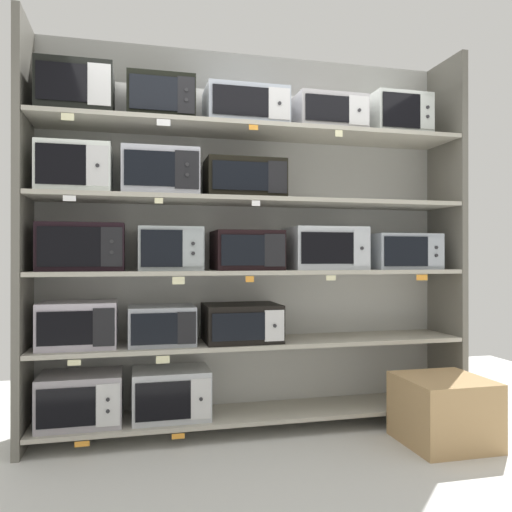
{
  "coord_description": "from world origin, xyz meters",
  "views": [
    {
      "loc": [
        -0.86,
        -3.56,
        1.24
      ],
      "look_at": [
        0.0,
        0.0,
        1.25
      ],
      "focal_mm": 35.8,
      "sensor_mm": 36.0,
      "label": 1
    }
  ],
  "objects_px": {
    "microwave_15": "(245,109)",
    "microwave_17": "(397,117)",
    "microwave_14": "(160,101)",
    "microwave_7": "(247,251)",
    "microwave_9": "(400,252)",
    "microwave_11": "(160,174)",
    "microwave_12": "(244,180)",
    "microwave_6": "(170,249)",
    "microwave_4": "(242,323)",
    "microwave_1": "(171,393)",
    "microwave_13": "(77,93)",
    "microwave_0": "(81,399)",
    "microwave_16": "(328,116)",
    "shipping_carton": "(444,411)",
    "microwave_2": "(78,325)",
    "microwave_5": "(82,247)",
    "microwave_10": "(75,170)",
    "microwave_8": "(325,249)"
  },
  "relations": [
    {
      "from": "microwave_15",
      "to": "microwave_17",
      "type": "distance_m",
      "value": 1.19
    },
    {
      "from": "microwave_14",
      "to": "microwave_17",
      "type": "distance_m",
      "value": 1.79
    },
    {
      "from": "microwave_7",
      "to": "microwave_9",
      "type": "xyz_separation_m",
      "value": [
        1.21,
        -0.0,
        -0.01
      ]
    },
    {
      "from": "microwave_14",
      "to": "microwave_11",
      "type": "bearing_deg",
      "value": 179.14
    },
    {
      "from": "microwave_12",
      "to": "microwave_6",
      "type": "bearing_deg",
      "value": -179.95
    },
    {
      "from": "microwave_4",
      "to": "microwave_1",
      "type": "bearing_deg",
      "value": -179.98
    },
    {
      "from": "microwave_6",
      "to": "microwave_14",
      "type": "distance_m",
      "value": 1.02
    },
    {
      "from": "microwave_11",
      "to": "microwave_13",
      "type": "height_order",
      "value": "microwave_13"
    },
    {
      "from": "microwave_0",
      "to": "microwave_7",
      "type": "xyz_separation_m",
      "value": [
        1.12,
        -0.0,
        0.99
      ]
    },
    {
      "from": "microwave_16",
      "to": "microwave_13",
      "type": "bearing_deg",
      "value": -180.0
    },
    {
      "from": "microwave_0",
      "to": "microwave_12",
      "type": "xyz_separation_m",
      "value": [
        1.11,
        0.0,
        1.49
      ]
    },
    {
      "from": "microwave_1",
      "to": "microwave_11",
      "type": "bearing_deg",
      "value": 179.94
    },
    {
      "from": "microwave_0",
      "to": "microwave_12",
      "type": "height_order",
      "value": "microwave_12"
    },
    {
      "from": "microwave_16",
      "to": "microwave_11",
      "type": "bearing_deg",
      "value": -180.0
    },
    {
      "from": "microwave_11",
      "to": "microwave_16",
      "type": "height_order",
      "value": "microwave_16"
    },
    {
      "from": "microwave_4",
      "to": "microwave_9",
      "type": "distance_m",
      "value": 1.35
    },
    {
      "from": "microwave_6",
      "to": "shipping_carton",
      "type": "distance_m",
      "value": 2.13
    },
    {
      "from": "microwave_2",
      "to": "microwave_5",
      "type": "distance_m",
      "value": 0.51
    },
    {
      "from": "microwave_6",
      "to": "microwave_9",
      "type": "distance_m",
      "value": 1.75
    },
    {
      "from": "microwave_4",
      "to": "microwave_10",
      "type": "relative_size",
      "value": 1.15
    },
    {
      "from": "microwave_13",
      "to": "microwave_4",
      "type": "bearing_deg",
      "value": 0.0
    },
    {
      "from": "microwave_1",
      "to": "microwave_13",
      "type": "height_order",
      "value": "microwave_13"
    },
    {
      "from": "microwave_11",
      "to": "microwave_12",
      "type": "relative_size",
      "value": 0.91
    },
    {
      "from": "microwave_14",
      "to": "microwave_6",
      "type": "bearing_deg",
      "value": -0.25
    },
    {
      "from": "microwave_13",
      "to": "microwave_17",
      "type": "relative_size",
      "value": 1.06
    },
    {
      "from": "microwave_5",
      "to": "microwave_15",
      "type": "height_order",
      "value": "microwave_15"
    },
    {
      "from": "microwave_0",
      "to": "microwave_13",
      "type": "distance_m",
      "value": 2.03
    },
    {
      "from": "microwave_1",
      "to": "microwave_16",
      "type": "relative_size",
      "value": 1.02
    },
    {
      "from": "microwave_6",
      "to": "microwave_9",
      "type": "xyz_separation_m",
      "value": [
        1.75,
        -0.0,
        -0.01
      ]
    },
    {
      "from": "microwave_16",
      "to": "microwave_15",
      "type": "bearing_deg",
      "value": -179.99
    },
    {
      "from": "microwave_5",
      "to": "microwave_6",
      "type": "bearing_deg",
      "value": -0.0
    },
    {
      "from": "microwave_10",
      "to": "microwave_0",
      "type": "bearing_deg",
      "value": 0.35
    },
    {
      "from": "microwave_1",
      "to": "shipping_carton",
      "type": "distance_m",
      "value": 1.84
    },
    {
      "from": "microwave_12",
      "to": "microwave_5",
      "type": "bearing_deg",
      "value": -179.98
    },
    {
      "from": "microwave_15",
      "to": "microwave_8",
      "type": "bearing_deg",
      "value": 0.01
    },
    {
      "from": "microwave_7",
      "to": "microwave_11",
      "type": "xyz_separation_m",
      "value": [
        -0.61,
        0.0,
        0.52
      ]
    },
    {
      "from": "microwave_11",
      "to": "microwave_16",
      "type": "bearing_deg",
      "value": 0.0
    },
    {
      "from": "microwave_8",
      "to": "microwave_15",
      "type": "relative_size",
      "value": 0.95
    },
    {
      "from": "microwave_6",
      "to": "microwave_13",
      "type": "distance_m",
      "value": 1.2
    },
    {
      "from": "microwave_11",
      "to": "microwave_16",
      "type": "distance_m",
      "value": 1.32
    },
    {
      "from": "microwave_14",
      "to": "microwave_1",
      "type": "bearing_deg",
      "value": -0.0
    },
    {
      "from": "microwave_7",
      "to": "microwave_13",
      "type": "bearing_deg",
      "value": 179.99
    },
    {
      "from": "microwave_8",
      "to": "shipping_carton",
      "type": "xyz_separation_m",
      "value": [
        0.62,
        -0.55,
        -1.08
      ]
    },
    {
      "from": "microwave_9",
      "to": "microwave_10",
      "type": "xyz_separation_m",
      "value": [
        -2.37,
        0.0,
        0.53
      ]
    },
    {
      "from": "microwave_4",
      "to": "microwave_0",
      "type": "bearing_deg",
      "value": -179.99
    },
    {
      "from": "microwave_8",
      "to": "microwave_6",
      "type": "bearing_deg",
      "value": -179.98
    },
    {
      "from": "microwave_10",
      "to": "microwave_12",
      "type": "bearing_deg",
      "value": 0.02
    },
    {
      "from": "microwave_12",
      "to": "microwave_16",
      "type": "xyz_separation_m",
      "value": [
        0.63,
        -0.0,
        0.5
      ]
    },
    {
      "from": "microwave_8",
      "to": "microwave_14",
      "type": "bearing_deg",
      "value": -179.99
    },
    {
      "from": "microwave_1",
      "to": "microwave_2",
      "type": "height_order",
      "value": "microwave_2"
    }
  ]
}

